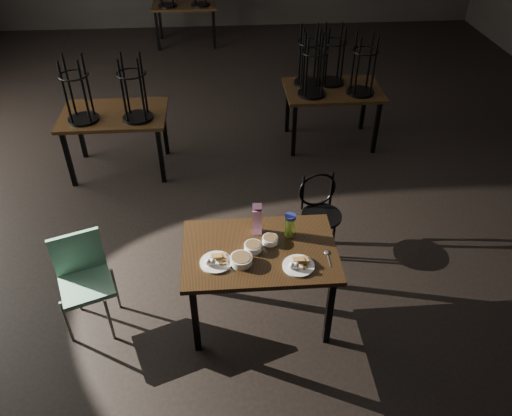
{
  "coord_description": "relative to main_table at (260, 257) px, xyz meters",
  "views": [
    {
      "loc": [
        -0.36,
        -4.74,
        3.36
      ],
      "look_at": [
        -0.12,
        -1.48,
        0.85
      ],
      "focal_mm": 35.0,
      "sensor_mm": 36.0,
      "label": 1
    }
  ],
  "objects": [
    {
      "name": "plate_right",
      "position": [
        0.27,
        -0.21,
        0.1
      ],
      "size": [
        0.24,
        0.24,
        0.08
      ],
      "color": "white",
      "rests_on": "main_table"
    },
    {
      "name": "plate_left",
      "position": [
        -0.34,
        -0.13,
        0.1
      ],
      "size": [
        0.24,
        0.24,
        0.08
      ],
      "color": "white",
      "rests_on": "main_table"
    },
    {
      "name": "spoon",
      "position": [
        0.51,
        -0.09,
        0.08
      ],
      "size": [
        0.04,
        0.19,
        0.01
      ],
      "color": "silver",
      "rests_on": "main_table"
    },
    {
      "name": "bowl_big",
      "position": [
        -0.15,
        -0.14,
        0.11
      ],
      "size": [
        0.17,
        0.17,
        0.06
      ],
      "color": "white",
      "rests_on": "main_table"
    },
    {
      "name": "bg_table_right",
      "position": [
        1.13,
        2.91,
        0.13
      ],
      "size": [
        1.2,
        0.8,
        1.48
      ],
      "color": "black",
      "rests_on": "ground"
    },
    {
      "name": "main_table",
      "position": [
        0.0,
        0.0,
        0.0
      ],
      "size": [
        1.2,
        0.8,
        0.75
      ],
      "color": "black",
      "rests_on": "ground"
    },
    {
      "name": "school_chair",
      "position": [
        -1.41,
        0.06,
        -0.15
      ],
      "size": [
        0.51,
        0.51,
        0.86
      ],
      "rotation": [
        0.0,
        0.0,
        0.36
      ],
      "color": "#649D83",
      "rests_on": "ground"
    },
    {
      "name": "water_bottle",
      "position": [
        0.25,
        0.16,
        0.18
      ],
      "size": [
        0.11,
        0.11,
        0.2
      ],
      "color": "#98CF3C",
      "rests_on": "main_table"
    },
    {
      "name": "bg_table_left",
      "position": [
        -1.49,
        2.39,
        0.08
      ],
      "size": [
        1.2,
        0.8,
        1.48
      ],
      "color": "black",
      "rests_on": "ground"
    },
    {
      "name": "bowl_far",
      "position": [
        0.09,
        0.08,
        0.11
      ],
      "size": [
        0.12,
        0.12,
        0.05
      ],
      "color": "white",
      "rests_on": "main_table"
    },
    {
      "name": "bowl_near",
      "position": [
        -0.05,
        0.0,
        0.11
      ],
      "size": [
        0.14,
        0.14,
        0.05
      ],
      "color": "white",
      "rests_on": "main_table"
    },
    {
      "name": "juice_carton",
      "position": [
        -0.01,
        0.21,
        0.21
      ],
      "size": [
        0.08,
        0.08,
        0.29
      ],
      "color": "#8A1967",
      "rests_on": "main_table"
    },
    {
      "name": "bg_table_far",
      "position": [
        -0.85,
        6.8,
        0.08
      ],
      "size": [
        1.2,
        0.8,
        1.48
      ],
      "color": "black",
      "rests_on": "ground"
    },
    {
      "name": "bentwood_chair",
      "position": [
        0.64,
        0.84,
        -0.19
      ],
      "size": [
        0.4,
        0.4,
        0.81
      ],
      "rotation": [
        0.0,
        0.0,
        0.17
      ],
      "color": "black",
      "rests_on": "ground"
    }
  ]
}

